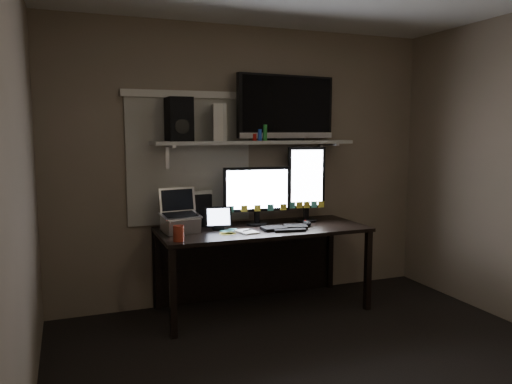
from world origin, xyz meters
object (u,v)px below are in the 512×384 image
tablet (218,218)px  speaker (179,119)px  desk (258,245)px  mouse (307,223)px  cup (179,233)px  game_console (217,123)px  laptop (180,211)px  monitor_landscape (257,195)px  tv (286,108)px  monitor_portrait (306,184)px  keyboard (285,228)px

tablet → speaker: speaker is taller
desk → mouse: 0.48m
cup → speaker: size_ratio=0.34×
cup → game_console: size_ratio=0.39×
mouse → speaker: 1.43m
mouse → cup: size_ratio=0.99×
laptop → speaker: speaker is taller
monitor_landscape → game_console: (-0.34, 0.06, 0.64)m
game_console → mouse: bearing=-6.6°
tablet → game_console: game_console is taller
tablet → speaker: (-0.29, 0.13, 0.83)m
tv → speaker: size_ratio=2.68×
monitor_portrait → tv: bearing=168.7°
keyboard → game_console: bearing=156.2°
game_console → speaker: (-0.34, -0.02, 0.02)m
laptop → cup: (-0.09, -0.33, -0.12)m
tablet → laptop: bearing=-171.5°
mouse → tablet: 0.80m
laptop → cup: size_ratio=2.90×
keyboard → tablet: (-0.54, 0.18, 0.09)m
keyboard → tv: 1.09m
keyboard → laptop: size_ratio=1.16×
tv → monitor_portrait: bearing=-26.1°
desk → monitor_landscape: 0.44m
speaker → tv: bearing=-0.1°
monitor_landscape → speaker: bearing=-178.0°
monitor_portrait → laptop: monitor_portrait is taller
cup → tv: (1.10, 0.47, 0.98)m
monitor_landscape → desk: bearing=-91.7°
monitor_portrait → tablet: bearing=-166.4°
monitor_landscape → laptop: (-0.71, -0.08, -0.09)m
mouse → desk: bearing=174.4°
desk → keyboard: (0.16, -0.24, 0.19)m
keyboard → mouse: bearing=23.9°
game_console → monitor_portrait: bearing=8.9°
monitor_landscape → mouse: monitor_landscape is taller
monitor_landscape → monitor_portrait: size_ratio=0.86×
monitor_portrait → speaker: speaker is taller
laptop → speaker: (0.03, 0.13, 0.75)m
desk → keyboard: keyboard is taller
tv → speaker: tv is taller
game_console → tv: bearing=13.2°
mouse → keyboard: bearing=-147.3°
monitor_landscape → speaker: (-0.68, 0.04, 0.66)m
tablet → desk: bearing=19.2°
keyboard → tablet: bearing=171.6°
game_console → tablet: bearing=-94.4°
desk → cup: 0.91m
desk → tv: 1.26m
game_console → desk: bearing=-1.2°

